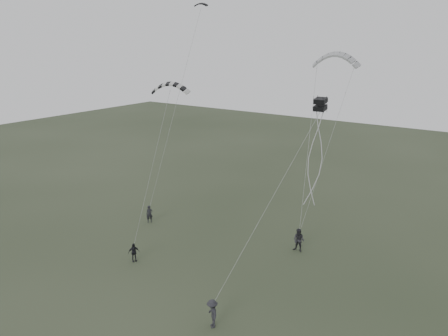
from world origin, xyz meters
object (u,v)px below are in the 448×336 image
Objects in this scene: flyer_far at (212,314)px; kite_box at (320,104)px; flyer_right at (299,240)px; kite_dark_small at (201,4)px; flyer_center at (134,252)px; kite_striped at (170,84)px; kite_pale_large at (336,54)px; flyer_left at (149,214)px.

flyer_far is 14.39m from kite_box.
kite_box is at bearing -57.34° from flyer_right.
flyer_center is at bearing -91.68° from kite_dark_small.
flyer_right is at bearing -17.23° from flyer_center.
flyer_right reaches higher than flyer_center.
flyer_right is 1.30× the size of flyer_center.
flyer_center is at bearing -157.41° from flyer_far.
kite_striped reaches higher than flyer_right.
kite_dark_small reaches higher than flyer_far.
kite_dark_small is (-12.96, 16.19, 19.18)m from flyer_far.
kite_striped is at bearing 178.21° from kite_box.
flyer_far is 0.62× the size of kite_striped.
flyer_right is 16.31m from kite_striped.
kite_pale_large is 5.17× the size of kite_box.
flyer_left is at bearing 130.11° from kite_striped.
flyer_center is 1.18× the size of kite_dark_small.
kite_box is (13.06, 4.07, 12.20)m from flyer_center.
kite_dark_small reaches higher than flyer_left.
kite_striped is at bearing -152.56° from flyer_right.
flyer_right is at bearing -100.00° from kite_pale_large.
kite_striped reaches higher than flyer_far.
flyer_left is at bearing 65.63° from flyer_center.
flyer_right is 13.30m from kite_box.
kite_pale_large is at bearing 129.41° from flyer_far.
kite_box is at bearing -55.17° from flyer_left.
flyer_right is 1.08× the size of flyer_far.
flyer_far reaches higher than flyer_center.
flyer_right reaches higher than flyer_left.
kite_pale_large is at bearing 19.27° from kite_striped.
kite_box is (3.12, 7.21, 12.05)m from flyer_far.
kite_box is (16.08, -8.97, -7.13)m from kite_dark_small.
kite_pale_large is at bearing 105.05° from kite_box.
flyer_left is at bearing 171.11° from kite_box.
kite_striped is at bearing -81.91° from kite_dark_small.
kite_pale_large reaches higher than flyer_far.
flyer_center is at bearing -164.16° from kite_box.
flyer_center is (-9.93, -8.94, -0.23)m from flyer_right.
kite_dark_small is at bearing 43.80° from flyer_center.
flyer_left is 0.92× the size of flyer_far.
flyer_far is 28.24m from kite_dark_small.
kite_dark_small is 11.66m from kite_striped.
flyer_center is 23.51m from kite_dark_small.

